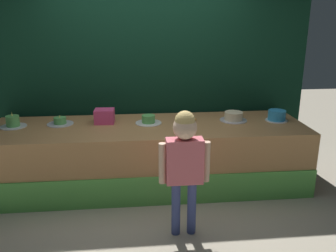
# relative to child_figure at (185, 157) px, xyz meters

# --- Properties ---
(ground_plane) EXTENTS (12.00, 12.00, 0.00)m
(ground_plane) POSITION_rel_child_figure_xyz_m (-0.27, 0.55, -0.78)
(ground_plane) COLOR #ADA38E
(stage_platform) EXTENTS (3.71, 1.08, 0.76)m
(stage_platform) POSITION_rel_child_figure_xyz_m (-0.27, 1.08, -0.41)
(stage_platform) COLOR #B27F4C
(stage_platform) RESTS_ON ground_plane
(curtain_backdrop) EXTENTS (4.27, 0.08, 2.85)m
(curtain_backdrop) POSITION_rel_child_figure_xyz_m (-0.27, 1.71, 0.64)
(curtain_backdrop) COLOR black
(curtain_backdrop) RESTS_ON ground_plane
(child_figure) EXTENTS (0.47, 0.21, 1.21)m
(child_figure) POSITION_rel_child_figure_xyz_m (0.00, 0.00, 0.00)
(child_figure) COLOR #3F4C8C
(child_figure) RESTS_ON ground_plane
(pink_box) EXTENTS (0.24, 0.20, 0.17)m
(pink_box) POSITION_rel_child_figure_xyz_m (-0.79, 1.24, 0.06)
(pink_box) COLOR #E14682
(pink_box) RESTS_ON stage_platform
(donut) EXTENTS (0.13, 0.13, 0.03)m
(donut) POSITION_rel_child_figure_xyz_m (0.26, 1.23, -0.01)
(donut) COLOR orange
(donut) RESTS_ON stage_platform
(cake_far_left) EXTENTS (0.30, 0.30, 0.18)m
(cake_far_left) POSITION_rel_child_figure_xyz_m (-1.84, 1.19, 0.03)
(cake_far_left) COLOR silver
(cake_far_left) RESTS_ON stage_platform
(cake_left) EXTENTS (0.31, 0.31, 0.12)m
(cake_left) POSITION_rel_child_figure_xyz_m (-1.32, 1.24, 0.01)
(cake_left) COLOR silver
(cake_left) RESTS_ON stage_platform
(cake_center) EXTENTS (0.31, 0.31, 0.10)m
(cake_center) POSITION_rel_child_figure_xyz_m (-0.27, 1.17, 0.01)
(cake_center) COLOR white
(cake_center) RESTS_ON stage_platform
(cake_right) EXTENTS (0.34, 0.34, 0.11)m
(cake_right) POSITION_rel_child_figure_xyz_m (0.78, 1.18, 0.02)
(cake_right) COLOR silver
(cake_right) RESTS_ON stage_platform
(cake_far_right) EXTENTS (0.27, 0.27, 0.13)m
(cake_far_right) POSITION_rel_child_figure_xyz_m (1.31, 1.12, 0.04)
(cake_far_right) COLOR white
(cake_far_right) RESTS_ON stage_platform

